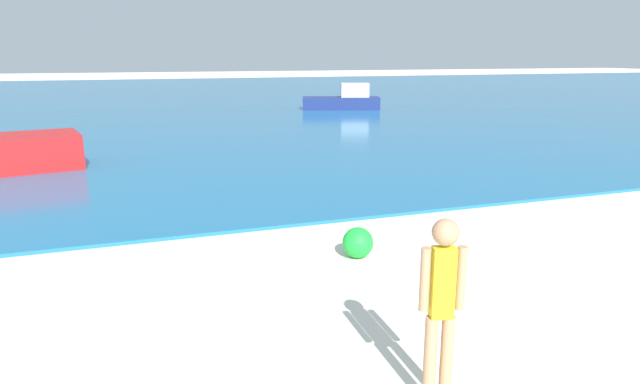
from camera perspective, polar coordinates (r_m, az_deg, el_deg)
The scene contains 4 objects.
water at distance 38.51m, azimuth -16.13°, elevation 9.38°, with size 160.00×60.00×0.06m, color #1E6B9E.
person_standing at distance 4.48m, azimuth 12.48°, elevation -11.10°, with size 0.35×0.21×1.58m.
boat_far at distance 28.65m, azimuth 2.50°, elevation 9.48°, with size 4.11×2.44×1.33m.
beach_ball at distance 7.75m, azimuth 3.94°, elevation -5.26°, with size 0.44×0.44×0.44m, color green.
Camera 1 is at (-2.31, 2.02, 2.77)m, focal length 30.88 mm.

